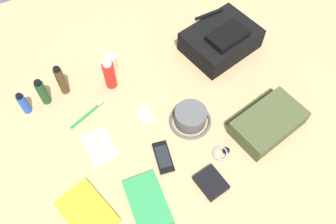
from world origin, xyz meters
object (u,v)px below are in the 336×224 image
Objects in this scene: travel_guidebook at (148,202)px; toothbrush at (89,113)px; toiletry_pouch at (268,122)px; notepad at (100,147)px; cologne_bottle at (61,80)px; deodorant_spray at (24,104)px; paperback_novel at (87,212)px; bucket_hat at (190,117)px; backpack at (221,40)px; sunscreen_spray at (109,74)px; lotion_bottle at (112,64)px; media_player at (146,115)px; shampoo_bottle at (43,92)px; wristwatch at (221,153)px; cell_phone at (163,157)px; wallet at (211,183)px.

travel_guidebook reaches higher than toothbrush.
toiletry_pouch is 0.67m from notepad.
cologne_bottle reaches higher than toiletry_pouch.
toiletry_pouch is 0.99m from deodorant_spray.
travel_guidebook is at bearing -18.49° from paperback_novel.
backpack is at bearing 41.24° from bucket_hat.
backpack is at bearing -4.53° from sunscreen_spray.
deodorant_spray reaches higher than bucket_hat.
lotion_bottle is at bearing 3.29° from deodorant_spray.
sunscreen_spray is at bearing 106.32° from media_player.
cologne_bottle is 1.04× the size of notepad.
media_player is 0.61× the size of notepad.
lotion_bottle is at bearing 2.44° from shampoo_bottle.
wristwatch is 0.47m from notepad.
travel_guidebook is (-0.56, -0.06, -0.02)m from toiletry_pouch.
toiletry_pouch reaches higher than bucket_hat.
toiletry_pouch is 2.07× the size of notepad.
cell_phone is at bearing -39.69° from notepad.
toothbrush is (-0.18, 0.32, 0.00)m from cell_phone.
notepad is (-0.02, -0.17, 0.00)m from toothbrush.
shampoo_bottle is at bearing 144.32° from toiletry_pouch.
wristwatch is at bearing -46.70° from shampoo_bottle.
notepad is at bearing -162.28° from backpack.
shampoo_bottle is at bearing 133.04° from toothbrush.
paperback_novel is 0.22m from travel_guidebook.
deodorant_spray is 0.48× the size of paperback_novel.
backpack reaches higher than toothbrush.
bucket_hat is at bearing 147.64° from toiletry_pouch.
wristwatch is at bearing -121.71° from backpack.
travel_guidebook is (0.10, -0.61, -0.06)m from cologne_bottle.
cell_phone is 1.27× the size of wallet.
wallet is at bearing -58.49° from cell_phone.
toothbrush is at bearing -146.31° from sunscreen_spray.
deodorant_spray is at bearing 147.66° from toiletry_pouch.
cologne_bottle is at bearing 161.96° from sunscreen_spray.
backpack is 5.06× the size of wristwatch.
wallet reaches higher than toothbrush.
cologne_bottle is (-0.40, 0.39, 0.04)m from bucket_hat.
bucket_hat is 0.28m from wallet.
backpack is at bearing 27.83° from paperback_novel.
notepad is at bearing -84.89° from cologne_bottle.
toothbrush is (-0.39, 0.41, 0.00)m from wristwatch.
toiletry_pouch is 4.37× the size of wristwatch.
sunscreen_spray is at bearing -10.04° from shampoo_bottle.
travel_guidebook is at bearing 162.32° from wallet.
deodorant_spray is (-0.83, 0.53, 0.02)m from toiletry_pouch.
wallet is (0.42, -0.64, -0.05)m from shampoo_bottle.
shampoo_bottle reaches higher than travel_guidebook.
toothbrush is at bearing 96.27° from travel_guidebook.
shampoo_bottle is (0.09, 0.01, 0.01)m from deodorant_spray.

